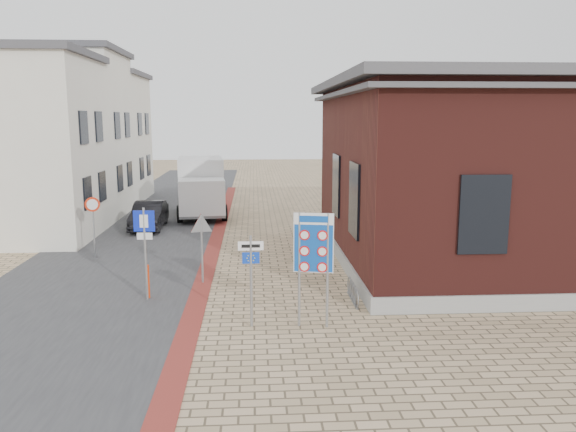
{
  "coord_description": "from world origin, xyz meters",
  "views": [
    {
      "loc": [
        -0.27,
        -13.76,
        5.42
      ],
      "look_at": [
        0.84,
        4.49,
        2.2
      ],
      "focal_mm": 35.0,
      "sensor_mm": 36.0,
      "label": 1
    }
  ],
  "objects_px": {
    "parking_sign": "(145,237)",
    "bollard": "(148,282)",
    "essen_sign": "(251,267)",
    "box_truck": "(201,186)",
    "sedan": "(149,215)",
    "border_sign": "(314,245)"
  },
  "relations": [
    {
      "from": "essen_sign",
      "to": "border_sign",
      "type": "bearing_deg",
      "value": -5.46
    },
    {
      "from": "box_truck",
      "to": "parking_sign",
      "type": "bearing_deg",
      "value": -97.16
    },
    {
      "from": "border_sign",
      "to": "sedan",
      "type": "bearing_deg",
      "value": 127.4
    },
    {
      "from": "sedan",
      "to": "bollard",
      "type": "bearing_deg",
      "value": -80.87
    },
    {
      "from": "box_truck",
      "to": "sedan",
      "type": "bearing_deg",
      "value": -127.27
    },
    {
      "from": "box_truck",
      "to": "border_sign",
      "type": "xyz_separation_m",
      "value": [
        4.46,
        -17.3,
        0.55
      ]
    },
    {
      "from": "border_sign",
      "to": "parking_sign",
      "type": "height_order",
      "value": "border_sign"
    },
    {
      "from": "sedan",
      "to": "border_sign",
      "type": "bearing_deg",
      "value": -64.75
    },
    {
      "from": "border_sign",
      "to": "essen_sign",
      "type": "distance_m",
      "value": 1.71
    },
    {
      "from": "box_truck",
      "to": "essen_sign",
      "type": "relative_size",
      "value": 2.58
    },
    {
      "from": "sedan",
      "to": "bollard",
      "type": "xyz_separation_m",
      "value": [
        1.95,
        -11.01,
        -0.14
      ]
    },
    {
      "from": "sedan",
      "to": "bollard",
      "type": "relative_size",
      "value": 3.85
    },
    {
      "from": "parking_sign",
      "to": "bollard",
      "type": "bearing_deg",
      "value": 93.77
    },
    {
      "from": "border_sign",
      "to": "box_truck",
      "type": "bearing_deg",
      "value": 115.66
    },
    {
      "from": "border_sign",
      "to": "essen_sign",
      "type": "relative_size",
      "value": 1.24
    },
    {
      "from": "essen_sign",
      "to": "bollard",
      "type": "xyz_separation_m",
      "value": [
        -3.13,
        2.5,
        -1.09
      ]
    },
    {
      "from": "parking_sign",
      "to": "bollard",
      "type": "distance_m",
      "value": 1.44
    },
    {
      "from": "border_sign",
      "to": "bollard",
      "type": "xyz_separation_m",
      "value": [
        -4.74,
        2.6,
        -1.66
      ]
    },
    {
      "from": "sedan",
      "to": "essen_sign",
      "type": "height_order",
      "value": "essen_sign"
    },
    {
      "from": "sedan",
      "to": "essen_sign",
      "type": "distance_m",
      "value": 14.47
    },
    {
      "from": "box_truck",
      "to": "border_sign",
      "type": "relative_size",
      "value": 2.07
    },
    {
      "from": "essen_sign",
      "to": "box_truck",
      "type": "bearing_deg",
      "value": 97.55
    }
  ]
}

